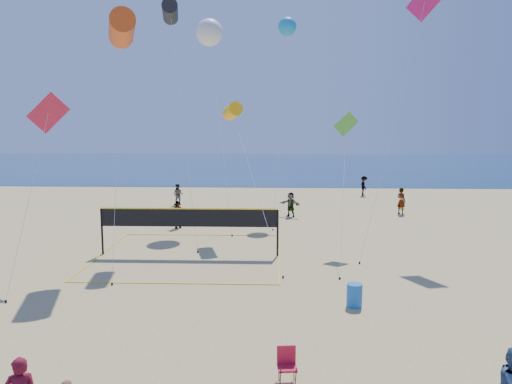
{
  "coord_description": "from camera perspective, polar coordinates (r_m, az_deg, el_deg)",
  "views": [
    {
      "loc": [
        1.57,
        -12.14,
        6.66
      ],
      "look_at": [
        0.98,
        2.0,
        4.62
      ],
      "focal_mm": 35.0,
      "sensor_mm": 36.0,
      "label": 1
    }
  ],
  "objects": [
    {
      "name": "kite_4",
      "position": [
        26.41,
        10.22,
        6.6
      ],
      "size": [
        1.66,
        6.36,
        7.14
      ],
      "rotation": [
        0.0,
        0.0,
        0.34
      ],
      "color": "#55B337",
      "rests_on": "ground"
    },
    {
      "name": "kite_6",
      "position": [
        34.2,
        -5.35,
        17.69
      ],
      "size": [
        2.87,
        6.31,
        13.2
      ],
      "rotation": [
        0.0,
        0.0,
        0.09
      ],
      "color": "silver",
      "rests_on": "ground"
    },
    {
      "name": "kite_3",
      "position": [
        23.44,
        -22.79,
        7.64
      ],
      "size": [
        1.8,
        4.5,
        7.88
      ],
      "rotation": [
        0.0,
        0.0,
        0.39
      ],
      "color": "red",
      "rests_on": "ground"
    },
    {
      "name": "kite_1",
      "position": [
        28.63,
        -9.78,
        19.63
      ],
      "size": [
        2.39,
        4.12,
        12.95
      ],
      "rotation": [
        0.0,
        0.0,
        0.18
      ],
      "color": "black",
      "rests_on": "ground"
    },
    {
      "name": "ocean",
      "position": [
        74.45,
        1.16,
        3.08
      ],
      "size": [
        140.0,
        50.0,
        0.03
      ],
      "primitive_type": "cube",
      "color": "navy",
      "rests_on": "ground"
    },
    {
      "name": "ground",
      "position": [
        13.93,
        -4.67,
        -20.38
      ],
      "size": [
        120.0,
        120.0,
        0.0
      ],
      "primitive_type": "plane",
      "color": "tan",
      "rests_on": "ground"
    },
    {
      "name": "far_person_4",
      "position": [
        45.35,
        12.23,
        0.68
      ],
      "size": [
        0.74,
        1.18,
        1.74
      ],
      "primitive_type": "imported",
      "rotation": [
        0.0,
        0.0,
        1.65
      ],
      "color": "gray",
      "rests_on": "ground"
    },
    {
      "name": "kite_5",
      "position": [
        29.45,
        18.48,
        18.92
      ],
      "size": [
        4.88,
        5.94,
        13.96
      ],
      "rotation": [
        0.0,
        0.0,
        -0.4
      ],
      "color": "#CA1962",
      "rests_on": "ground"
    },
    {
      "name": "camp_chair",
      "position": [
        13.54,
        3.54,
        -18.85
      ],
      "size": [
        0.53,
        0.65,
        1.0
      ],
      "rotation": [
        0.0,
        0.0,
        0.11
      ],
      "color": "red",
      "rests_on": "ground"
    },
    {
      "name": "kite_7",
      "position": [
        37.04,
        3.59,
        18.36
      ],
      "size": [
        1.76,
        7.57,
        13.86
      ],
      "rotation": [
        0.0,
        0.0,
        -0.33
      ],
      "color": "#178DCF",
      "rests_on": "ground"
    },
    {
      "name": "kite_2",
      "position": [
        28.88,
        -2.71,
        9.2
      ],
      "size": [
        3.57,
        9.35,
        7.7
      ],
      "rotation": [
        0.0,
        0.0,
        0.31
      ],
      "color": "#FFB60C",
      "rests_on": "ground"
    },
    {
      "name": "trash_barrel",
      "position": [
        18.67,
        11.18,
        -11.48
      ],
      "size": [
        0.74,
        0.74,
        0.84
      ],
      "primitive_type": "cylinder",
      "rotation": [
        0.0,
        0.0,
        -0.41
      ],
      "color": "blue",
      "rests_on": "ground"
    },
    {
      "name": "far_person_1",
      "position": [
        34.74,
        3.98,
        -1.44
      ],
      "size": [
        1.63,
        1.21,
        1.71
      ],
      "primitive_type": "imported",
      "rotation": [
        0.0,
        0.0,
        -0.51
      ],
      "color": "gray",
      "rests_on": "ground"
    },
    {
      "name": "volleyball_net",
      "position": [
        24.84,
        -7.66,
        -3.54
      ],
      "size": [
        9.0,
        8.85,
        2.39
      ],
      "rotation": [
        0.0,
        0.0,
        0.01
      ],
      "color": "black",
      "rests_on": "ground"
    },
    {
      "name": "far_person_3",
      "position": [
        39.86,
        -8.89,
        -0.3
      ],
      "size": [
        0.89,
        0.74,
        1.67
      ],
      "primitive_type": "imported",
      "rotation": [
        0.0,
        0.0,
        -0.14
      ],
      "color": "gray",
      "rests_on": "ground"
    },
    {
      "name": "far_person_0",
      "position": [
        31.37,
        -8.98,
        -2.56
      ],
      "size": [
        1.08,
        0.84,
        1.71
      ],
      "primitive_type": "imported",
      "rotation": [
        0.0,
        0.0,
        0.48
      ],
      "color": "gray",
      "rests_on": "ground"
    },
    {
      "name": "kite_0",
      "position": [
        25.08,
        -15.09,
        17.58
      ],
      "size": [
        2.01,
        5.9,
        11.63
      ],
      "rotation": [
        0.0,
        0.0,
        0.34
      ],
      "color": "#D14A13",
      "rests_on": "ground"
    },
    {
      "name": "far_person_2",
      "position": [
        37.04,
        16.27,
        -1.0
      ],
      "size": [
        0.79,
        0.83,
        1.9
      ],
      "primitive_type": "imported",
      "rotation": [
        0.0,
        0.0,
        2.24
      ],
      "color": "gray",
      "rests_on": "ground"
    }
  ]
}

